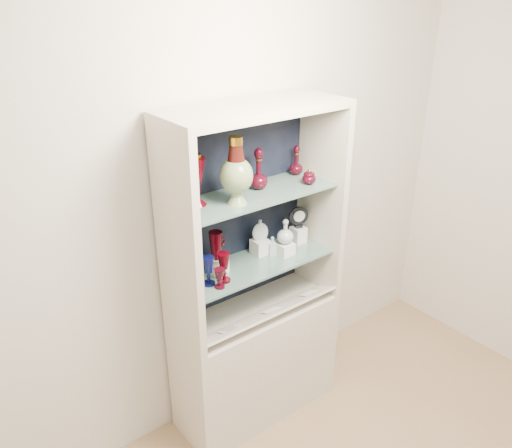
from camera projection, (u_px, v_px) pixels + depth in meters
wall_back at (232, 195)px, 2.81m from camera, size 3.50×0.02×2.80m
cabinet_base at (256, 359)px, 3.09m from camera, size 1.00×0.40×0.75m
cabinet_back_panel at (236, 209)px, 2.82m from camera, size 0.98×0.02×1.15m
cabinet_side_left at (178, 245)px, 2.42m from camera, size 0.04×0.40×1.15m
cabinet_side_right at (320, 199)px, 2.95m from camera, size 0.04×0.40×1.15m
cabinet_top_cap at (256, 109)px, 2.44m from camera, size 1.00×0.40×0.04m
shelf_lower at (254, 264)px, 2.82m from camera, size 0.92×0.34×0.01m
shelf_upper at (254, 195)px, 2.64m from camera, size 0.92×0.34×0.01m
label_ledge at (268, 313)px, 2.84m from camera, size 0.92×0.17×0.09m
label_card_0 at (270, 310)px, 2.84m from camera, size 0.10×0.06×0.03m
label_card_1 at (308, 293)px, 3.00m from camera, size 0.10×0.06×0.03m
label_card_2 at (230, 328)px, 2.68m from camera, size 0.10×0.06×0.03m
label_card_3 at (228, 329)px, 2.68m from camera, size 0.10×0.06×0.03m
pedestal_lamp_left at (179, 191)px, 2.35m from camera, size 0.10×0.10×0.23m
pedestal_lamp_right at (196, 180)px, 2.45m from camera, size 0.11×0.11×0.26m
enamel_urn at (236, 171)px, 2.45m from camera, size 0.19×0.19×0.34m
ruby_decanter_a at (259, 166)px, 2.65m from camera, size 0.13×0.13×0.26m
ruby_decanter_b at (296, 159)px, 2.88m from camera, size 0.10×0.10×0.19m
lidded_bowl at (309, 176)px, 2.76m from camera, size 0.10×0.10×0.09m
cobalt_goblet at (208, 271)px, 2.58m from camera, size 0.09×0.09×0.16m
ruby_goblet_tall at (224, 267)px, 2.60m from camera, size 0.08×0.08×0.16m
ruby_goblet_small at (220, 278)px, 2.56m from camera, size 0.07×0.07×0.11m
riser_ruby_pitcher at (217, 264)px, 2.72m from camera, size 0.10×0.10×0.08m
ruby_pitcher at (216, 245)px, 2.67m from camera, size 0.12×0.08×0.16m
clear_square_bottle at (272, 246)px, 2.88m from camera, size 0.05×0.05×0.12m
riser_flat_flask at (260, 247)px, 2.90m from camera, size 0.09×0.09×0.09m
flat_flask at (260, 230)px, 2.85m from camera, size 0.10×0.07×0.13m
riser_clear_round_decanter at (285, 249)px, 2.90m from camera, size 0.09×0.09×0.07m
clear_round_decanter at (285, 232)px, 2.85m from camera, size 0.12×0.12×0.14m
riser_cameo_medallion at (298, 235)px, 3.03m from camera, size 0.08×0.08×0.10m
cameo_medallion at (299, 217)px, 2.98m from camera, size 0.13×0.08×0.14m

